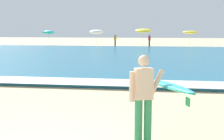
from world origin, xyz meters
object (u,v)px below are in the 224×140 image
Objects in this scene: beachgoer_near_row_left at (149,40)px; beachgoer_near_row_mid at (115,40)px; beach_umbrella_3 at (190,32)px; beach_umbrella_1 at (96,32)px; beach_umbrella_2 at (143,31)px; surfer_with_board at (155,91)px; beach_umbrella_0 at (49,32)px.

beachgoer_near_row_left is 4.49m from beachgoer_near_row_mid.
beachgoer_near_row_mid is at bearing -164.64° from beach_umbrella_3.
beach_umbrella_1 reaches higher than beach_umbrella_3.
beach_umbrella_1 is 6.77m from beach_umbrella_2.
beachgoer_near_row_mid is (-4.48, -0.34, 0.00)m from beachgoer_near_row_left.
beachgoer_near_row_mid is at bearing 99.47° from surfer_with_board.
surfer_with_board is 1.03× the size of beach_umbrella_1.
surfer_with_board is 37.36m from beach_umbrella_3.
beachgoer_near_row_left is (7.59, -2.41, -1.08)m from beach_umbrella_1.
beach_umbrella_1 is (7.12, -0.11, 0.08)m from beach_umbrella_0.
beach_umbrella_1 is 8.04m from beachgoer_near_row_left.
surfer_with_board is at bearing -96.35° from beach_umbrella_3.
beachgoer_near_row_left is at bearing -58.22° from beach_umbrella_2.
beach_umbrella_3 reaches higher than surfer_with_board.
beachgoer_near_row_mid is at bearing -15.57° from beach_umbrella_0.
surfer_with_board is 40.55m from beach_umbrella_0.
beach_umbrella_2 reaches higher than beachgoer_near_row_left.
surfer_with_board is 1.47× the size of beachgoer_near_row_left.
beach_umbrella_0 is 0.87× the size of beach_umbrella_2.
surfer_with_board is at bearing -76.59° from beach_umbrella_1.
surfer_with_board is at bearing -66.80° from beach_umbrella_0.
beach_umbrella_2 is 1.17× the size of beach_umbrella_3.
beach_umbrella_2 is at bearing -171.60° from beach_umbrella_3.
beach_umbrella_2 reaches higher than beach_umbrella_0.
beach_umbrella_0 is 7.12m from beach_umbrella_1.
beach_umbrella_0 reaches higher than surfer_with_board.
beach_umbrella_0 is 13.86m from beach_umbrella_2.
surfer_with_board is 1.47× the size of beachgoer_near_row_mid.
beach_umbrella_2 is 6.36m from beach_umbrella_3.
beachgoer_near_row_mid is (3.11, -2.74, -1.08)m from beach_umbrella_1.
beach_umbrella_0 is 1.36× the size of beachgoer_near_row_left.
beach_umbrella_1 reaches higher than beachgoer_near_row_left.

